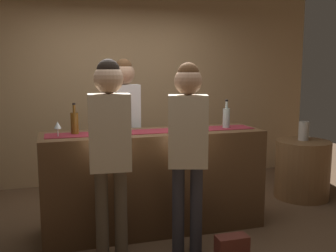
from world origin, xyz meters
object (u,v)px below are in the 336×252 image
(wine_bottle_green, at_px, (109,123))
(wine_bottle_amber, at_px, (75,123))
(bartender, at_px, (124,118))
(round_side_table, at_px, (302,169))
(customer_browsing, at_px, (110,139))
(customer_sipping, at_px, (188,138))
(wine_glass_mid_counter, at_px, (197,119))
(wine_bottle_clear, at_px, (226,118))
(handbag, at_px, (232,248))
(vase_on_side_table, at_px, (304,131))
(wine_glass_near_customer, at_px, (58,126))

(wine_bottle_green, height_order, wine_bottle_amber, same)
(bartender, distance_m, round_side_table, 2.39)
(wine_bottle_amber, xyz_separation_m, customer_browsing, (0.25, -0.62, -0.06))
(customer_sipping, relative_size, customer_browsing, 0.99)
(wine_bottle_amber, relative_size, wine_glass_mid_counter, 2.10)
(wine_bottle_green, height_order, wine_bottle_clear, same)
(customer_sipping, bearing_deg, customer_browsing, -165.49)
(round_side_table, bearing_deg, wine_bottle_clear, -161.96)
(bartender, bearing_deg, wine_bottle_clear, 149.48)
(bartender, bearing_deg, wine_glass_mid_counter, 139.98)
(wine_bottle_amber, height_order, round_side_table, wine_bottle_amber)
(handbag, bearing_deg, wine_bottle_amber, 143.95)
(wine_bottle_green, distance_m, round_side_table, 2.68)
(wine_bottle_amber, xyz_separation_m, wine_glass_mid_counter, (1.24, -0.03, -0.01))
(wine_bottle_amber, relative_size, handbag, 1.08)
(wine_bottle_amber, bearing_deg, vase_on_side_table, 8.13)
(bartender, bearing_deg, wine_bottle_green, 67.65)
(wine_glass_mid_counter, height_order, customer_sipping, customer_sipping)
(wine_bottle_amber, bearing_deg, customer_browsing, -68.09)
(wine_bottle_clear, bearing_deg, wine_glass_mid_counter, 175.55)
(customer_browsing, bearing_deg, wine_glass_mid_counter, 34.88)
(wine_glass_near_customer, xyz_separation_m, wine_glass_mid_counter, (1.40, 0.06, 0.00))
(wine_bottle_amber, xyz_separation_m, handbag, (1.24, -0.90, -1.03))
(wine_glass_mid_counter, xyz_separation_m, vase_on_side_table, (1.63, 0.44, -0.27))
(wine_bottle_clear, height_order, wine_glass_mid_counter, wine_bottle_clear)
(wine_bottle_clear, bearing_deg, wine_glass_near_customer, -178.73)
(wine_glass_mid_counter, relative_size, vase_on_side_table, 0.60)
(bartender, bearing_deg, handbag, 114.93)
(wine_glass_mid_counter, bearing_deg, bartender, 140.07)
(wine_glass_near_customer, distance_m, bartender, 0.96)
(round_side_table, relative_size, vase_on_side_table, 3.08)
(wine_glass_mid_counter, xyz_separation_m, customer_sipping, (-0.32, -0.62, -0.07))
(wine_bottle_green, distance_m, wine_glass_mid_counter, 0.92)
(wine_glass_mid_counter, height_order, customer_browsing, customer_browsing)
(wine_glass_mid_counter, relative_size, customer_browsing, 0.08)
(round_side_table, bearing_deg, wine_glass_mid_counter, -166.28)
(wine_glass_mid_counter, bearing_deg, wine_bottle_amber, 178.65)
(wine_glass_mid_counter, height_order, handbag, wine_glass_mid_counter)
(wine_bottle_amber, bearing_deg, handbag, -36.05)
(customer_sipping, relative_size, round_side_table, 2.30)
(wine_bottle_amber, height_order, wine_glass_near_customer, wine_bottle_amber)
(wine_glass_near_customer, bearing_deg, wine_bottle_green, -1.58)
(wine_glass_near_customer, distance_m, round_side_table, 3.13)
(wine_bottle_clear, distance_m, round_side_table, 1.55)
(round_side_table, bearing_deg, handbag, -141.59)
(wine_bottle_clear, bearing_deg, wine_bottle_green, -177.64)
(wine_glass_near_customer, bearing_deg, customer_sipping, -27.04)
(wine_bottle_green, height_order, round_side_table, wine_bottle_green)
(bartender, bearing_deg, wine_bottle_amber, 42.26)
(customer_sipping, height_order, round_side_table, customer_sipping)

